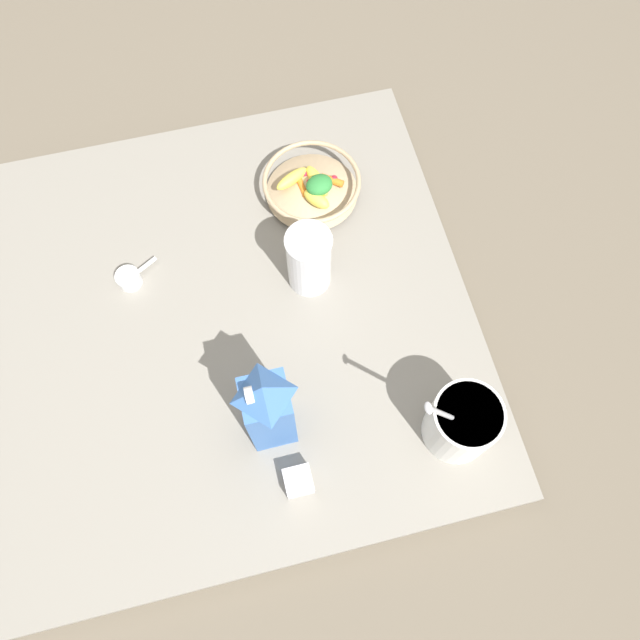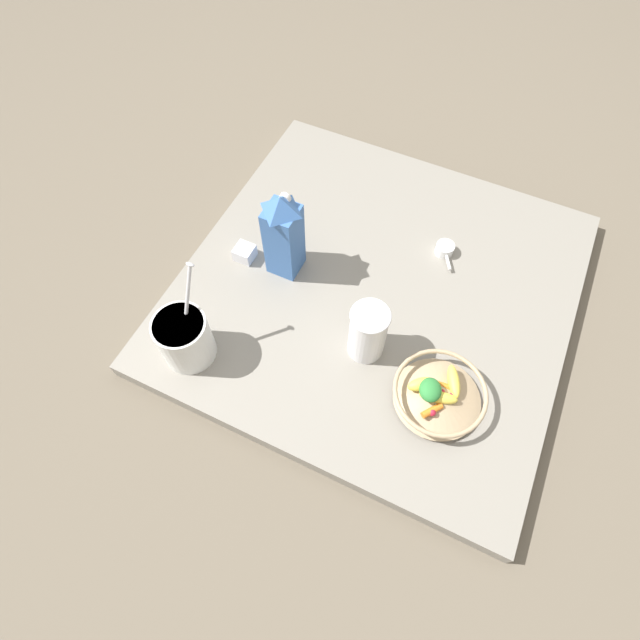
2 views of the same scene
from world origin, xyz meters
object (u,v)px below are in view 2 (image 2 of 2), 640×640
yogurt_tub (184,337)px  spice_jar (245,253)px  fruit_bowl (438,394)px  drinking_cup (368,332)px  milk_carton (283,234)px

yogurt_tub → spice_jar: size_ratio=5.08×
fruit_bowl → yogurt_tub: yogurt_tub is taller
fruit_bowl → drinking_cup: bearing=-15.0°
drinking_cup → spice_jar: bearing=-16.2°
milk_carton → drinking_cup: size_ratio=1.61×
milk_carton → spice_jar: 0.15m
drinking_cup → spice_jar: 0.40m
drinking_cup → spice_jar: size_ratio=3.23×
milk_carton → yogurt_tub: size_ratio=1.02×
fruit_bowl → spice_jar: size_ratio=4.28×
milk_carton → drinking_cup: milk_carton is taller
fruit_bowl → spice_jar: 0.59m
drinking_cup → spice_jar: (0.38, -0.11, -0.06)m
milk_carton → yogurt_tub: 0.32m
drinking_cup → milk_carton: bearing=-25.8°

